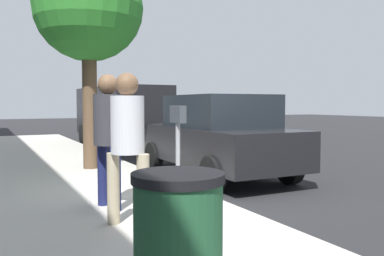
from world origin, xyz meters
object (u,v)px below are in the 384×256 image
object	(u,v)px
parking_meter	(178,132)
parked_van_far	(121,113)
trash_bin	(178,252)
street_tree	(88,8)
pedestrian_at_meter	(108,129)
pedestrian_bystander	(128,136)
parked_sedan_near	(216,136)

from	to	relation	value
parking_meter	parked_van_far	bearing A→B (deg)	-11.91
trash_bin	street_tree	bearing A→B (deg)	-8.74
pedestrian_at_meter	street_tree	distance (m)	4.40
pedestrian_bystander	parked_sedan_near	size ratio (longest dim) A/B	0.41
pedestrian_at_meter	pedestrian_bystander	bearing A→B (deg)	-100.53
parked_van_far	street_tree	size ratio (longest dim) A/B	1.10
parked_van_far	street_tree	bearing A→B (deg)	156.36
parking_meter	trash_bin	world-z (taller)	parking_meter
parked_van_far	trash_bin	distance (m)	12.77
street_tree	trash_bin	xyz separation A→B (m)	(-6.84, 1.05, -3.01)
street_tree	parking_meter	bearing A→B (deg)	-172.25
parking_meter	trash_bin	distance (m)	3.66
parking_meter	parked_van_far	world-z (taller)	parked_van_far
pedestrian_at_meter	trash_bin	distance (m)	3.30
parking_meter	pedestrian_at_meter	bearing A→B (deg)	93.54
pedestrian_at_meter	pedestrian_bystander	distance (m)	0.90
pedestrian_bystander	parking_meter	bearing A→B (deg)	-3.23
pedestrian_bystander	trash_bin	bearing A→B (deg)	-144.94
pedestrian_at_meter	parked_van_far	world-z (taller)	parked_van_far
parking_meter	street_tree	size ratio (longest dim) A/B	0.30
pedestrian_bystander	parked_sedan_near	world-z (taller)	pedestrian_bystander
pedestrian_at_meter	pedestrian_bystander	xyz separation A→B (m)	(-0.90, 0.02, -0.03)
parking_meter	pedestrian_bystander	distance (m)	1.46
parking_meter	parked_sedan_near	distance (m)	2.84
parked_sedan_near	street_tree	size ratio (longest dim) A/B	0.93
pedestrian_at_meter	parking_meter	bearing A→B (deg)	-5.66
pedestrian_at_meter	street_tree	world-z (taller)	street_tree
pedestrian_bystander	parked_van_far	xyz separation A→B (m)	(9.97, -3.00, 0.04)
pedestrian_bystander	parked_sedan_near	bearing A→B (deg)	1.13
pedestrian_at_meter	street_tree	size ratio (longest dim) A/B	0.39
parking_meter	parked_van_far	size ratio (longest dim) A/B	0.27
parked_van_far	pedestrian_at_meter	bearing A→B (deg)	161.81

